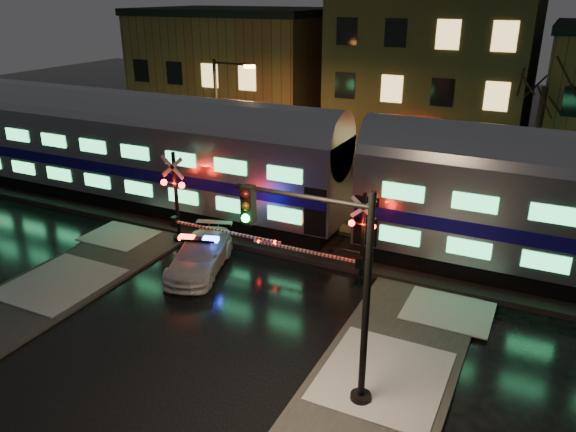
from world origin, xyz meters
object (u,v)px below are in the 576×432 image
object	(u,v)px
traffic_light	(330,291)
streetlight	(221,119)
police_car	(200,255)
crossing_signal_right	(352,246)
crossing_signal_left	(182,208)

from	to	relation	value
traffic_light	streetlight	bearing A→B (deg)	131.00
police_car	crossing_signal_right	bearing A→B (deg)	0.41
crossing_signal_right	crossing_signal_left	xyz separation A→B (m)	(-7.96, 0.01, 0.23)
police_car	traffic_light	world-z (taller)	traffic_light
police_car	streetlight	world-z (taller)	streetlight
police_car	traffic_light	bearing A→B (deg)	-49.01
police_car	streetlight	size ratio (longest dim) A/B	0.67
police_car	streetlight	xyz separation A→B (m)	(-4.18, 8.50, 3.57)
crossing_signal_right	streetlight	world-z (taller)	streetlight
police_car	crossing_signal_right	size ratio (longest dim) A/B	0.95
police_car	traffic_light	xyz separation A→B (m)	(7.57, -4.81, 2.64)
traffic_light	streetlight	distance (m)	17.78
crossing_signal_right	police_car	bearing A→B (deg)	-163.01
crossing_signal_left	traffic_light	size ratio (longest dim) A/B	0.96
police_car	crossing_signal_left	distance (m)	2.96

